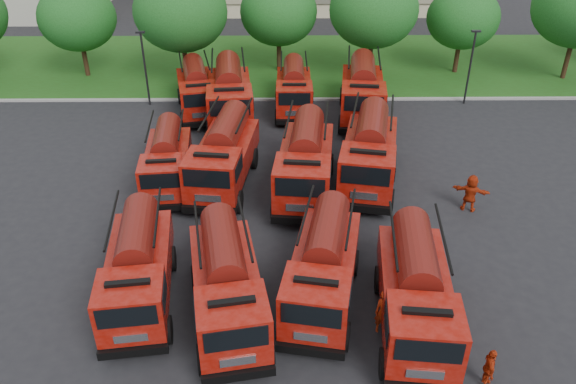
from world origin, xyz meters
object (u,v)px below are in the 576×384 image
fire_truck_3 (416,290)px  fire_truck_2 (323,266)px  fire_truck_5 (224,154)px  fire_truck_6 (305,161)px  fire_truck_0 (138,267)px  fire_truck_11 (362,91)px  fire_truck_7 (369,152)px  firefighter_4 (243,264)px  firefighter_0 (382,330)px  fire_truck_8 (197,89)px  firefighter_3 (427,261)px  fire_truck_9 (230,94)px  fire_truck_4 (167,160)px  firefighter_5 (467,210)px  fire_truck_1 (227,283)px  fire_truck_10 (294,88)px

fire_truck_3 → fire_truck_2: bearing=161.4°
fire_truck_5 → fire_truck_6: bearing=-4.1°
fire_truck_0 → fire_truck_11: 20.78m
fire_truck_7 → firefighter_4: (-6.25, -7.03, -1.75)m
fire_truck_2 → firefighter_0: 3.19m
fire_truck_0 → fire_truck_5: bearing=67.2°
fire_truck_8 → firefighter_3: fire_truck_8 is taller
fire_truck_3 → fire_truck_9: 20.42m
fire_truck_9 → firefighter_3: size_ratio=5.52×
fire_truck_4 → fire_truck_7: bearing=-3.9°
fire_truck_6 → firefighter_5: size_ratio=4.07×
fire_truck_8 → firefighter_0: (9.30, -20.51, -1.58)m
firefighter_0 → firefighter_4: bearing=145.6°
fire_truck_4 → firefighter_3: size_ratio=4.45×
fire_truck_5 → firefighter_3: fire_truck_5 is taller
fire_truck_1 → fire_truck_11: 20.14m
fire_truck_9 → fire_truck_10: size_ratio=1.22×
fire_truck_6 → firefighter_5: 8.36m
fire_truck_11 → firefighter_3: bearing=-79.9°
fire_truck_6 → fire_truck_8: (-6.83, 10.47, -0.15)m
fire_truck_7 → fire_truck_8: bearing=148.2°
fire_truck_8 → fire_truck_10: 6.46m
fire_truck_3 → fire_truck_1: bearing=-178.1°
fire_truck_6 → firefighter_3: bearing=-43.6°
fire_truck_1 → firefighter_5: fire_truck_1 is taller
fire_truck_1 → firefighter_0: size_ratio=4.02×
fire_truck_11 → firefighter_5: size_ratio=4.20×
fire_truck_2 → firefighter_3: size_ratio=4.84×
fire_truck_10 → firefighter_4: bearing=-98.0°
fire_truck_1 → fire_truck_8: 19.98m
fire_truck_9 → firefighter_0: bearing=-75.3°
fire_truck_0 → firefighter_5: bearing=15.8°
firefighter_0 → fire_truck_10: bearing=100.0°
fire_truck_0 → fire_truck_7: size_ratio=0.87×
fire_truck_6 → fire_truck_9: size_ratio=0.96×
firefighter_0 → fire_truck_4: bearing=134.0°
firefighter_3 → firefighter_5: bearing=-170.2°
fire_truck_6 → fire_truck_1: bearing=-103.4°
fire_truck_4 → firefighter_0: fire_truck_4 is taller
fire_truck_5 → fire_truck_6: fire_truck_6 is taller
fire_truck_8 → fire_truck_11: fire_truck_11 is taller
fire_truck_6 → fire_truck_8: fire_truck_6 is taller
fire_truck_1 → fire_truck_2: fire_truck_1 is taller
fire_truck_5 → fire_truck_9: fire_truck_9 is taller
fire_truck_1 → fire_truck_4: (-3.92, 9.89, -0.12)m
firefighter_4 → firefighter_5: (10.83, 4.14, 0.00)m
fire_truck_0 → fire_truck_3: fire_truck_3 is taller
fire_truck_7 → firefighter_5: size_ratio=4.18×
fire_truck_9 → firefighter_4: 15.28m
fire_truck_0 → fire_truck_2: size_ratio=0.98×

